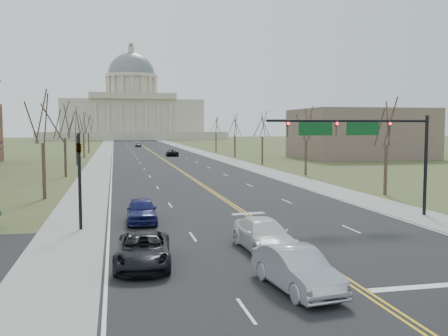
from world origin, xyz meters
name	(u,v)px	position (x,y,z in m)	size (l,w,h in m)	color
ground	(352,284)	(0.00, 0.00, 0.00)	(600.00, 600.00, 0.00)	#4B4E27
road	(152,152)	(0.00, 110.00, 0.01)	(20.00, 380.00, 0.01)	black
cross_road	(299,249)	(0.00, 6.00, 0.01)	(120.00, 14.00, 0.01)	black
sidewalk_left	(104,152)	(-12.00, 110.00, 0.01)	(4.00, 380.00, 0.03)	gray
sidewalk_right	(198,151)	(12.00, 110.00, 0.01)	(4.00, 380.00, 0.03)	gray
center_line	(152,152)	(0.00, 110.00, 0.01)	(0.42, 380.00, 0.01)	gold
edge_line_left	(113,152)	(-9.80, 110.00, 0.01)	(0.15, 380.00, 0.01)	silver
edge_line_right	(190,151)	(9.80, 110.00, 0.01)	(0.15, 380.00, 0.01)	silver
capitol	(132,112)	(0.00, 249.91, 14.20)	(90.00, 60.00, 50.00)	beige
signal_mast	(362,136)	(7.45, 13.50, 5.76)	(12.12, 0.44, 7.20)	black
signal_left	(79,170)	(-11.50, 13.50, 3.71)	(0.32, 0.36, 6.00)	black
tree_r_0	(387,125)	(15.50, 24.00, 6.55)	(3.74, 3.74, 8.50)	#3B2C23
tree_l_0	(42,120)	(-15.50, 28.00, 6.94)	(3.96, 3.96, 9.00)	#3B2C23
tree_r_1	(306,126)	(15.50, 44.00, 6.55)	(3.74, 3.74, 8.50)	#3B2C23
tree_l_1	(64,122)	(-15.50, 48.00, 6.94)	(3.96, 3.96, 9.00)	#3B2C23
tree_r_2	(262,126)	(15.50, 64.00, 6.55)	(3.74, 3.74, 8.50)	#3B2C23
tree_l_2	(76,123)	(-15.50, 68.00, 6.94)	(3.96, 3.96, 9.00)	#3B2C23
tree_r_3	(235,126)	(15.50, 84.00, 6.55)	(3.74, 3.74, 8.50)	#3B2C23
tree_l_3	(83,124)	(-15.50, 88.00, 6.94)	(3.96, 3.96, 9.00)	#3B2C23
tree_r_4	(216,126)	(15.50, 104.00, 6.55)	(3.74, 3.74, 8.50)	#3B2C23
tree_l_4	(88,125)	(-15.50, 108.00, 6.94)	(3.96, 3.96, 9.00)	#3B2C23
bldg_right_mass	(360,134)	(40.00, 76.00, 5.00)	(25.00, 20.00, 10.00)	#715E50
car_sb_inner_lead	(297,269)	(-2.49, -0.26, 0.84)	(1.75, 5.01, 1.65)	#B0B2B8
car_sb_outer_lead	(143,250)	(-8.16, 4.46, 0.75)	(2.46, 5.34, 1.48)	black
car_sb_inner_second	(264,235)	(-1.89, 6.04, 0.81)	(2.24, 5.50, 1.60)	silver
car_sb_outer_second	(142,210)	(-7.66, 14.99, 0.83)	(1.94, 4.83, 1.65)	navy
car_far_nb	(172,153)	(2.94, 90.21, 0.75)	(2.46, 5.34, 1.48)	black
car_far_sb	(138,145)	(-1.96, 141.82, 0.75)	(1.75, 4.34, 1.48)	#4F5157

